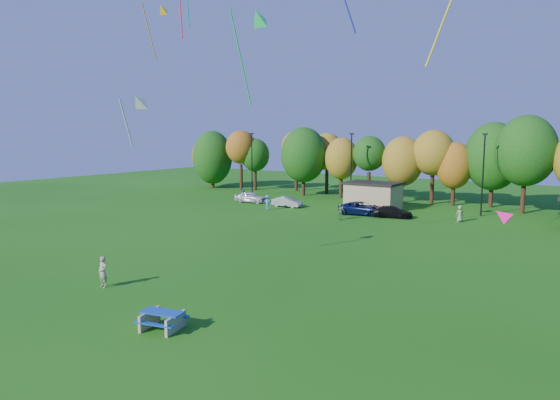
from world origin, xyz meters
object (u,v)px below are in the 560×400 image
Objects in this scene: kite_flyer at (103,272)px; car_a at (251,197)px; picnic_table at (162,319)px; car_d at (392,212)px; car_c at (362,208)px; car_b at (287,202)px.

kite_flyer reaches higher than car_a.
kite_flyer is at bearing 148.97° from picnic_table.
car_a is (-15.04, 33.63, -0.22)m from kite_flyer.
picnic_table is at bearing 169.31° from car_d.
car_c is (1.37, 32.92, -0.22)m from kite_flyer.
kite_flyer reaches higher than picnic_table.
car_d is at bearing -95.71° from car_c.
car_a is 19.87m from car_d.
kite_flyer is 36.84m from car_a.
car_b is 0.73× the size of car_c.
car_b is 0.89× the size of car_d.
car_c is at bearing -103.29° from car_a.
car_c reaches higher than car_d.
car_b reaches higher than car_d.
picnic_table is 0.54× the size of car_d.
car_c is at bearing 86.52° from picnic_table.
kite_flyer is 33.48m from car_d.
kite_flyer is at bearing -169.46° from car_b.
car_d is (4.83, 33.13, -0.32)m from kite_flyer.
car_d is (3.46, 0.21, -0.10)m from car_c.
car_d is (19.86, -0.49, -0.10)m from car_a.
car_a reaches higher than picnic_table.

